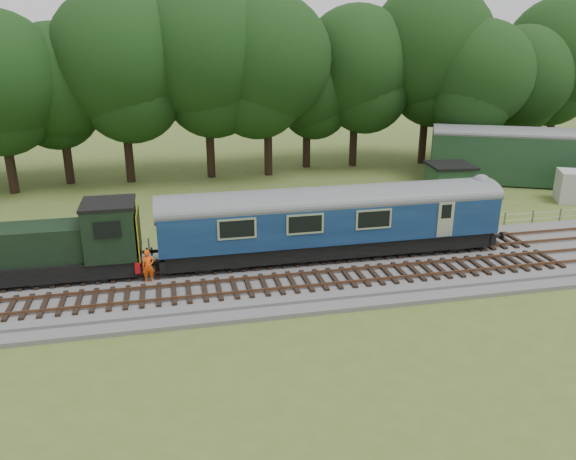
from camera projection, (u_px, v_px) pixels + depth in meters
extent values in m
plane|color=#4D5D22|center=(231.00, 281.00, 27.97)|extent=(120.00, 120.00, 0.00)
cube|color=#4C4C4F|center=(231.00, 278.00, 27.91)|extent=(70.00, 7.00, 0.35)
cube|color=brown|center=(229.00, 267.00, 28.44)|extent=(66.50, 0.07, 0.14)
cube|color=brown|center=(226.00, 257.00, 29.76)|extent=(66.50, 0.07, 0.14)
cube|color=brown|center=(236.00, 292.00, 25.67)|extent=(66.50, 0.07, 0.14)
cube|color=brown|center=(233.00, 280.00, 27.00)|extent=(66.50, 0.07, 0.14)
cube|color=black|center=(331.00, 243.00, 30.04)|extent=(17.46, 2.52, 0.85)
cube|color=#0D2149|center=(332.00, 218.00, 29.56)|extent=(18.00, 2.80, 2.05)
cube|color=yellow|center=(486.00, 214.00, 31.50)|extent=(0.06, 2.74, 1.30)
cube|color=black|center=(434.00, 239.00, 31.31)|extent=(2.60, 2.00, 0.55)
cube|color=black|center=(219.00, 256.00, 28.90)|extent=(2.60, 2.00, 0.55)
cube|color=black|center=(45.00, 267.00, 27.16)|extent=(8.73, 2.39, 0.85)
cube|color=black|center=(15.00, 245.00, 26.50)|extent=(6.30, 2.08, 1.70)
cube|color=black|center=(111.00, 230.00, 27.25)|extent=(2.40, 2.55, 2.60)
cube|color=#A80C13|center=(138.00, 259.00, 28.02)|extent=(0.25, 2.60, 0.55)
cube|color=yellow|center=(139.00, 232.00, 27.59)|extent=(0.06, 2.55, 2.30)
imported|color=#FF510D|center=(148.00, 266.00, 26.85)|extent=(0.63, 0.45, 1.63)
cube|color=#1A3A24|center=(545.00, 159.00, 45.04)|extent=(17.41, 10.22, 4.01)
cube|color=#1A3A24|center=(449.00, 182.00, 41.83)|extent=(3.13, 3.13, 2.38)
cube|color=black|center=(451.00, 165.00, 41.41)|extent=(3.44, 3.44, 0.19)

